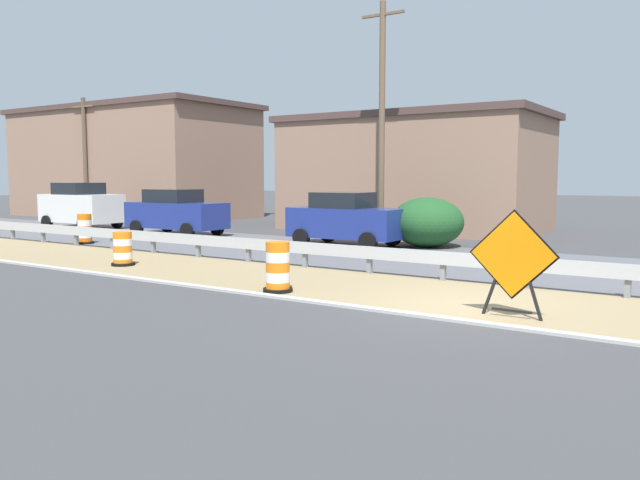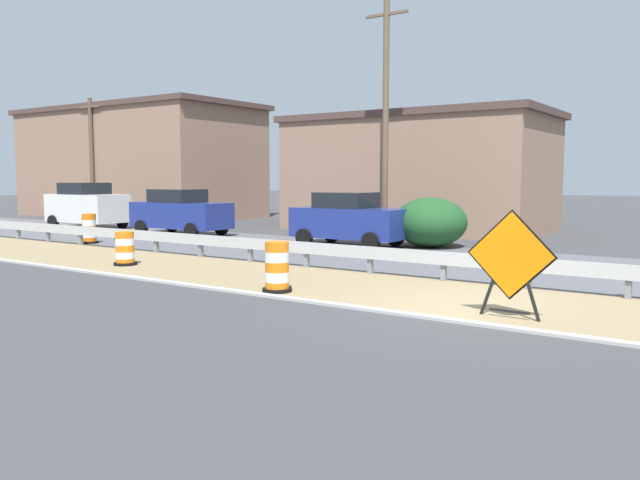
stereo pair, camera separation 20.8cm
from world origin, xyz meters
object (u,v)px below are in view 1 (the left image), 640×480
Objects in this scene: traffic_barrel_close at (123,250)px; car_trailing_near_lane at (346,219)px; utility_pole_near at (382,118)px; car_mid_far_lane at (81,206)px; car_distant_a at (176,212)px; traffic_barrel_mid at (85,230)px; utility_pole_mid at (85,157)px; traffic_barrel_nearest at (278,269)px; warning_sign_diamond at (513,259)px.

car_trailing_near_lane reaches higher than traffic_barrel_close.
utility_pole_near is at bearing 90.38° from car_trailing_near_lane.
car_mid_far_lane is 6.47m from car_distant_a.
utility_pole_near is at bearing 19.24° from car_distant_a.
utility_pole_near is at bearing -13.81° from traffic_barrel_close.
traffic_barrel_mid is 0.27× the size of car_trailing_near_lane.
car_mid_far_lane is (7.54, 12.19, 0.68)m from traffic_barrel_close.
utility_pole_mid reaches higher than car_trailing_near_lane.
utility_pole_mid reaches higher than car_mid_far_lane.
traffic_barrel_nearest is at bearing -68.47° from car_trailing_near_lane.
car_mid_far_lane is at bearing 54.80° from traffic_barrel_mid.
warning_sign_diamond is 2.03× the size of traffic_barrel_close.
traffic_barrel_mid is at bearing 71.59° from traffic_barrel_nearest.
warning_sign_diamond is at bearing -93.23° from traffic_barrel_close.
traffic_barrel_mid is 9.79m from car_trailing_near_lane.
car_mid_far_lane reaches higher than car_trailing_near_lane.
traffic_barrel_close is at bearing -117.79° from traffic_barrel_mid.
car_trailing_near_lane is 14.83m from car_mid_far_lane.
utility_pole_mid is (12.33, 28.56, 2.62)m from warning_sign_diamond.
traffic_barrel_nearest is 6.22m from traffic_barrel_close.
warning_sign_diamond is 1.77× the size of traffic_barrel_nearest.
traffic_barrel_mid is 0.12× the size of utility_pole_near.
car_mid_far_lane is at bearing 65.33° from traffic_barrel_nearest.
car_distant_a is 9.61m from utility_pole_near.
car_mid_far_lane is 7.14m from utility_pole_mid.
car_distant_a is (4.38, -0.25, 0.48)m from traffic_barrel_mid.
traffic_barrel_mid is 0.24× the size of car_distant_a.
car_trailing_near_lane is 20.58m from utility_pole_mid.
utility_pole_mid is (3.90, 20.03, 2.69)m from car_trailing_near_lane.
traffic_barrel_nearest is 14.56m from car_distant_a.
car_distant_a is 0.50× the size of utility_pole_near.
car_distant_a is (-0.28, 8.35, 0.01)m from car_trailing_near_lane.
traffic_barrel_nearest is 0.98× the size of traffic_barrel_mid.
car_mid_far_lane is 15.52m from utility_pole_near.
warning_sign_diamond is at bearing -102.43° from traffic_barrel_mid.
utility_pole_mid is (4.17, 11.68, 2.68)m from car_distant_a.
warning_sign_diamond is 0.21× the size of utility_pole_near.
warning_sign_diamond is 11.20m from traffic_barrel_close.
warning_sign_diamond reaches higher than traffic_barrel_nearest.
traffic_barrel_close is 6.75m from traffic_barrel_mid.
car_distant_a is at bearing 109.90° from utility_pole_near.
traffic_barrel_close is (0.89, 6.15, -0.07)m from traffic_barrel_nearest.
warning_sign_diamond reaches higher than traffic_barrel_close.
car_mid_far_lane is (8.17, 23.35, 0.06)m from warning_sign_diamond.
utility_pole_near is 1.31× the size of utility_pole_mid.
traffic_barrel_nearest is at bearing -35.99° from car_distant_a.
car_mid_far_lane is at bearing 58.28° from traffic_barrel_close.
traffic_barrel_nearest is 0.24× the size of car_distant_a.
traffic_barrel_close is 21.21m from utility_pole_mid.
traffic_barrel_nearest is at bearing -108.41° from traffic_barrel_mid.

